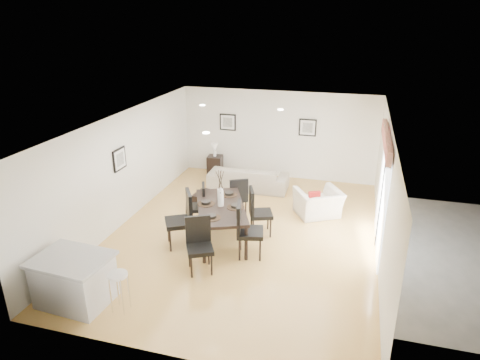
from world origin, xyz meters
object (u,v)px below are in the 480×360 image
(side_table, at_px, (215,165))
(dining_table, at_px, (221,209))
(dining_chair_wfar, at_px, (199,203))
(kitchen_island, at_px, (74,280))
(bar_stool, at_px, (118,279))
(armchair, at_px, (318,203))
(dining_chair_wnear, at_px, (183,216))
(dining_chair_foot, at_px, (238,195))
(sofa, at_px, (248,178))
(coffee_table, at_px, (215,202))
(dining_chair_efar, at_px, (257,209))
(dining_chair_enear, at_px, (245,227))
(dining_chair_head, at_px, (199,241))

(side_table, bearing_deg, dining_table, -69.47)
(dining_chair_wfar, height_order, kitchen_island, dining_chair_wfar)
(dining_table, bearing_deg, bar_stool, -130.67)
(armchair, relative_size, dining_chair_wnear, 0.84)
(side_table, bearing_deg, dining_chair_wnear, -79.94)
(kitchen_island, bearing_deg, armchair, 55.08)
(dining_chair_wfar, relative_size, dining_chair_foot, 1.01)
(sofa, distance_m, dining_chair_wfar, 2.65)
(coffee_table, distance_m, side_table, 2.70)
(armchair, bearing_deg, sofa, -60.78)
(armchair, relative_size, dining_chair_efar, 0.94)
(dining_table, xyz_separation_m, bar_stool, (-0.90, -2.86, -0.12))
(dining_chair_efar, distance_m, dining_chair_foot, 1.05)
(dining_chair_wnear, xyz_separation_m, dining_chair_enear, (1.42, -0.08, -0.03))
(sofa, distance_m, kitchen_island, 6.19)
(dining_table, xyz_separation_m, coffee_table, (-0.66, 1.47, -0.55))
(dining_chair_efar, relative_size, coffee_table, 1.07)
(sofa, height_order, dining_table, dining_table)
(dining_chair_wnear, relative_size, bar_stool, 1.71)
(dining_table, height_order, dining_chair_head, dining_chair_head)
(dining_chair_head, bearing_deg, bar_stool, -145.81)
(dining_chair_wfar, xyz_separation_m, kitchen_island, (-1.07, -3.40, -0.13))
(dining_chair_enear, height_order, dining_chair_foot, dining_chair_enear)
(dining_chair_wfar, xyz_separation_m, side_table, (-0.78, 3.49, -0.28))
(armchair, relative_size, dining_chair_wfar, 1.02)
(armchair, relative_size, dining_table, 0.47)
(dining_chair_wnear, bearing_deg, side_table, 160.57)
(side_table, bearing_deg, armchair, -31.93)
(sofa, height_order, kitchen_island, kitchen_island)
(dining_table, relative_size, dining_chair_enear, 1.85)
(dining_chair_wnear, bearing_deg, dining_chair_enear, 57.40)
(bar_stool, bearing_deg, dining_table, 72.46)
(dining_chair_head, distance_m, kitchen_island, 2.37)
(side_table, distance_m, bar_stool, 6.92)
(dining_chair_head, xyz_separation_m, dining_chair_foot, (0.09, 2.53, -0.05))
(dining_chair_wnear, distance_m, dining_chair_enear, 1.42)
(dining_table, distance_m, kitchen_island, 3.39)
(dining_chair_wnear, relative_size, dining_chair_foot, 1.22)
(sofa, height_order, bar_stool, bar_stool)
(coffee_table, relative_size, kitchen_island, 0.78)
(dining_chair_wfar, distance_m, bar_stool, 3.40)
(dining_chair_enear, bearing_deg, coffee_table, 21.37)
(dining_chair_head, height_order, coffee_table, dining_chair_head)
(sofa, distance_m, dining_table, 3.15)
(dining_chair_head, xyz_separation_m, coffee_table, (-0.61, 2.73, -0.42))
(armchair, distance_m, dining_chair_foot, 2.05)
(dining_chair_wnear, bearing_deg, armchair, 100.80)
(dining_chair_wfar, relative_size, dining_chair_head, 0.93)
(dining_table, relative_size, side_table, 3.75)
(dining_table, height_order, dining_chair_enear, dining_chair_enear)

